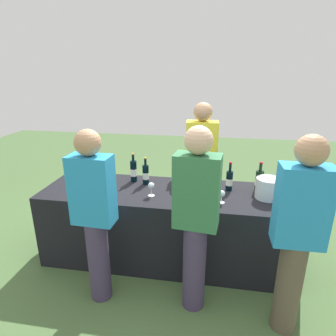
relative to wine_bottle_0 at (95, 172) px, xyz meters
The scene contains 16 objects.
ground_plane 1.23m from the wine_bottle_0, ahead, with size 12.00×12.00×0.00m, color #476638.
tasting_table 0.98m from the wine_bottle_0, ahead, with size 2.58×0.79×0.78m, color black.
wine_bottle_0 is the anchor object (origin of this frame).
wine_bottle_1 0.42m from the wine_bottle_0, 12.40° to the left, with size 0.07×0.07×0.32m.
wine_bottle_2 0.56m from the wine_bottle_0, ahead, with size 0.07×0.07×0.30m.
wine_bottle_3 1.10m from the wine_bottle_0, ahead, with size 0.07×0.07×0.34m.
wine_bottle_4 1.44m from the wine_bottle_0, ahead, with size 0.07×0.07×0.30m.
wine_bottle_5 1.74m from the wine_bottle_0, ahead, with size 0.08×0.08×0.31m.
wine_glass_0 0.73m from the wine_bottle_0, 20.61° to the right, with size 0.07×0.07×0.14m.
wine_glass_1 1.23m from the wine_bottle_0, 12.89° to the right, with size 0.07×0.07×0.14m.
wine_glass_2 1.39m from the wine_bottle_0, 12.51° to the right, with size 0.06×0.06×0.12m.
ice_bucket 1.80m from the wine_bottle_0, ahead, with size 0.24×0.24×0.20m, color silver.
server_pouring 1.24m from the wine_bottle_0, 25.05° to the left, with size 0.38×0.22×1.61m.
guest_0 0.86m from the wine_bottle_0, 67.80° to the right, with size 0.35×0.21×1.54m.
guest_1 1.38m from the wine_bottle_0, 33.32° to the right, with size 0.37×0.23×1.59m.
guest_2 2.07m from the wine_bottle_0, 24.81° to the right, with size 0.35×0.21×1.57m.
Camera 1 is at (0.44, -2.64, 1.96)m, focal length 30.51 mm.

